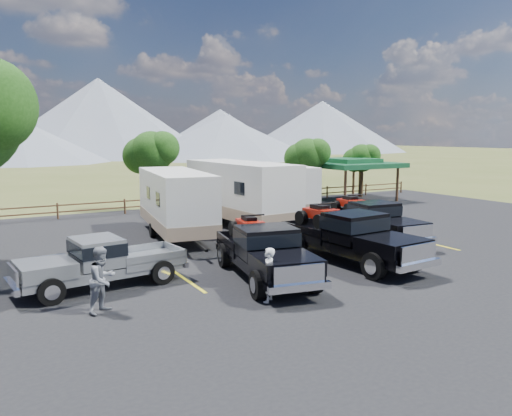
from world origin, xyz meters
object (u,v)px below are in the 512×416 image
trailer_left (176,203)px  person_a (268,275)px  rig_right (371,220)px  pickup_silver (102,261)px  pavilion (350,164)px  rig_center (349,235)px  person_b (103,279)px  trailer_right (276,189)px  rig_left (264,250)px  trailer_center (241,193)px

trailer_left → person_a: (-1.01, -10.51, -0.86)m
rig_right → pickup_silver: bearing=-170.5°
pavilion → pickup_silver: (-21.69, -13.47, -1.88)m
rig_center → person_b: 9.74m
pavilion → trailer_right: bearing=-158.3°
rig_center → trailer_left: 9.06m
rig_left → rig_right: bearing=31.6°
rig_right → rig_left: bearing=-154.9°
rig_center → rig_right: size_ratio=1.07×
rig_center → trailer_left: (-4.18, 8.02, 0.62)m
rig_right → pavilion: bearing=57.9°
trailer_center → trailer_right: (3.70, 2.37, -0.20)m
rig_right → person_a: 10.08m
rig_right → trailer_left: (-7.67, 5.39, 0.69)m
rig_left → person_a: 2.54m
rig_right → pickup_silver: rig_right is taller
rig_left → rig_center: rig_center is taller
rig_right → trailer_center: 7.36m
trailer_left → trailer_right: 8.49m
trailer_center → trailer_left: bearing=-169.9°
person_b → trailer_center: bearing=11.0°
rig_left → rig_right: (7.52, 2.87, 0.00)m
trailer_center → person_b: 13.87m
person_a → person_b: (-4.50, 1.54, 0.12)m
person_b → person_a: bearing=-53.9°
pavilion → rig_center: 19.53m
rig_center → pickup_silver: size_ratio=1.19×
pavilion → trailer_left: bearing=-157.6°
rig_right → person_b: (-13.19, -3.58, -0.05)m
pavilion → rig_left: pavilion is taller
trailer_right → person_a: 16.46m
trailer_center → pickup_silver: bearing=-143.8°
pavilion → trailer_center: 13.92m
trailer_left → pickup_silver: (-5.02, -6.58, -0.82)m
rig_right → trailer_center: bearing=123.4°
rig_center → person_a: (-5.19, -2.49, -0.24)m
pavilion → rig_center: bearing=-130.0°
trailer_center → rig_left: bearing=-116.6°
trailer_left → trailer_center: bearing=21.8°
trailer_right → pickup_silver: size_ratio=1.59×
rig_left → pavilion: bearing=53.2°
pavilion → person_b: (-22.19, -15.86, -1.80)m
trailer_center → trailer_right: bearing=29.1°
rig_left → person_a: size_ratio=3.90×
trailer_left → rig_left: bearing=-80.7°
person_a → trailer_left: bearing=-140.3°
rig_left → rig_right: 8.05m
pickup_silver → person_b: size_ratio=3.02×
rig_center → pickup_silver: (-9.20, 1.44, -0.20)m
trailer_left → person_b: bearing=-113.4°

